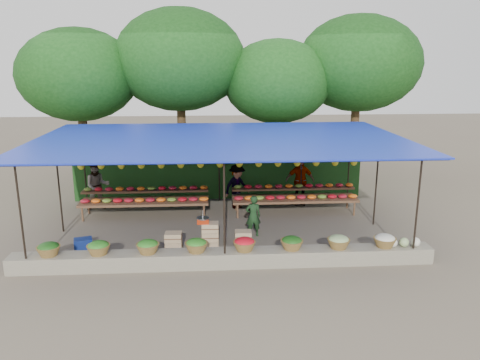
{
  "coord_description": "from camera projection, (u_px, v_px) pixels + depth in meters",
  "views": [
    {
      "loc": [
        -0.33,
        -13.65,
        5.06
      ],
      "look_at": [
        0.58,
        0.2,
        1.47
      ],
      "focal_mm": 35.0,
      "sensor_mm": 36.0,
      "label": 1
    }
  ],
  "objects": [
    {
      "name": "fruit_table_right",
      "position": [
        295.0,
        195.0,
        15.79
      ],
      "size": [
        4.21,
        0.95,
        0.93
      ],
      "color": "#543221",
      "rests_on": "ground"
    },
    {
      "name": "customer_mid",
      "position": [
        237.0,
        186.0,
        16.21
      ],
      "size": [
        1.16,
        1.04,
        1.56
      ],
      "primitive_type": "imported",
      "rotation": [
        0.0,
        0.0,
        0.58
      ],
      "color": "slate",
      "rests_on": "ground"
    },
    {
      "name": "customer_left",
      "position": [
        97.0,
        186.0,
        16.04
      ],
      "size": [
        0.97,
        0.84,
        1.69
      ],
      "primitive_type": "imported",
      "rotation": [
        0.0,
        0.0,
        0.28
      ],
      "color": "slate",
      "rests_on": "ground"
    },
    {
      "name": "vendor_seated",
      "position": [
        253.0,
        216.0,
        13.65
      ],
      "size": [
        0.48,
        0.35,
        1.24
      ],
      "primitive_type": "imported",
      "rotation": [
        0.0,
        0.0,
        3.26
      ],
      "color": "#183619",
      "rests_on": "ground"
    },
    {
      "name": "fruit_table_left",
      "position": [
        145.0,
        198.0,
        15.47
      ],
      "size": [
        4.21,
        0.95,
        0.93
      ],
      "color": "#543221",
      "rests_on": "ground"
    },
    {
      "name": "weighing_scale",
      "position": [
        203.0,
        220.0,
        12.6
      ],
      "size": [
        0.34,
        0.34,
        0.36
      ],
      "color": "red",
      "rests_on": "crate_counter"
    },
    {
      "name": "customer_right",
      "position": [
        300.0,
        181.0,
        16.61
      ],
      "size": [
        1.04,
        0.47,
        1.75
      ],
      "primitive_type": "imported",
      "rotation": [
        0.0,
        0.0,
        -0.04
      ],
      "color": "slate",
      "rests_on": "ground"
    },
    {
      "name": "crate_counter",
      "position": [
        209.0,
        239.0,
        12.75
      ],
      "size": [
        2.36,
        0.36,
        0.77
      ],
      "color": "tan",
      "rests_on": "ground"
    },
    {
      "name": "netting_backdrop",
      "position": [
        219.0,
        166.0,
        17.21
      ],
      "size": [
        10.6,
        0.06,
        2.5
      ],
      "primitive_type": "cube",
      "color": "#1B4D1C",
      "rests_on": "ground"
    },
    {
      "name": "produce_baskets",
      "position": [
        220.0,
        245.0,
        11.67
      ],
      "size": [
        8.98,
        0.58,
        0.34
      ],
      "color": "brown",
      "rests_on": "stone_curb"
    },
    {
      "name": "blue_crate_front",
      "position": [
        79.0,
        259.0,
        11.86
      ],
      "size": [
        0.5,
        0.4,
        0.27
      ],
      "primitive_type": "cube",
      "rotation": [
        0.0,
        0.0,
        0.18
      ],
      "color": "navy",
      "rests_on": "ground"
    },
    {
      "name": "blue_crate_back",
      "position": [
        83.0,
        244.0,
        12.85
      ],
      "size": [
        0.55,
        0.46,
        0.29
      ],
      "primitive_type": "cube",
      "rotation": [
        0.0,
        0.0,
        0.27
      ],
      "color": "navy",
      "rests_on": "ground"
    },
    {
      "name": "tree_row",
      "position": [
        229.0,
        68.0,
        19.21
      ],
      "size": [
        16.51,
        5.5,
        7.12
      ],
      "color": "#392614",
      "rests_on": "ground"
    },
    {
      "name": "ground",
      "position": [
        222.0,
        228.0,
        14.48
      ],
      "size": [
        60.0,
        60.0,
        0.0
      ],
      "primitive_type": "plane",
      "color": "#66584B",
      "rests_on": "ground"
    },
    {
      "name": "stone_curb",
      "position": [
        225.0,
        258.0,
        11.77
      ],
      "size": [
        10.6,
        0.55,
        0.4
      ],
      "primitive_type": "cube",
      "color": "#726D5B",
      "rests_on": "ground"
    },
    {
      "name": "stall_canopy",
      "position": [
        221.0,
        142.0,
        13.86
      ],
      "size": [
        10.8,
        6.6,
        2.82
      ],
      "color": "black",
      "rests_on": "ground"
    }
  ]
}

